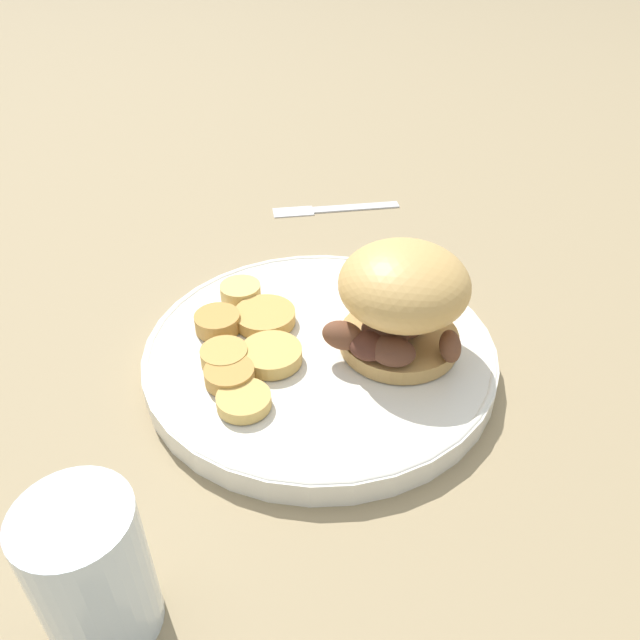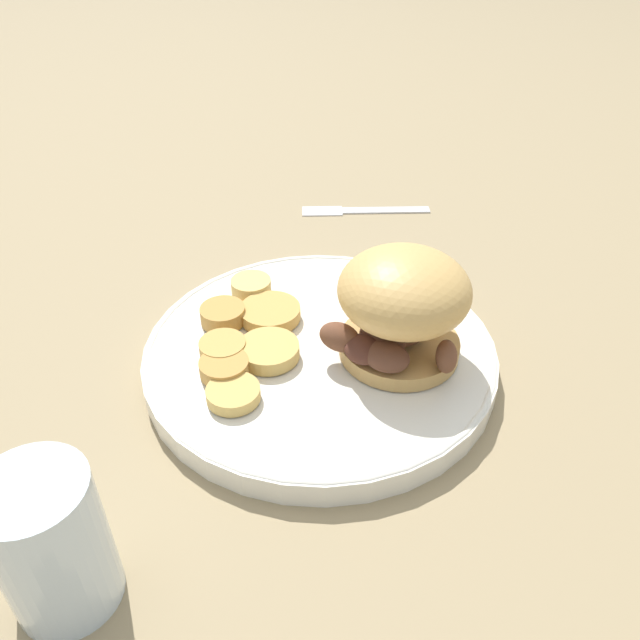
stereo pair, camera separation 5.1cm
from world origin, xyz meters
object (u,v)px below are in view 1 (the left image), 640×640
object	(u,v)px
dinner_plate	(320,353)
drinking_glass	(92,572)
sandwich	(401,301)
fork	(334,208)

from	to	relation	value
dinner_plate	drinking_glass	world-z (taller)	drinking_glass
dinner_plate	drinking_glass	size ratio (longest dim) A/B	3.03
dinner_plate	drinking_glass	xyz separation A→B (m)	(0.24, 0.08, 0.04)
sandwich	drinking_glass	size ratio (longest dim) A/B	1.22
fork	drinking_glass	distance (m)	0.54
fork	dinner_plate	bearing A→B (deg)	44.19
fork	drinking_glass	xyz separation A→B (m)	(0.45, 0.29, 0.05)
dinner_plate	fork	xyz separation A→B (m)	(-0.21, -0.20, -0.01)
dinner_plate	sandwich	world-z (taller)	sandwich
dinner_plate	fork	size ratio (longest dim) A/B	2.09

